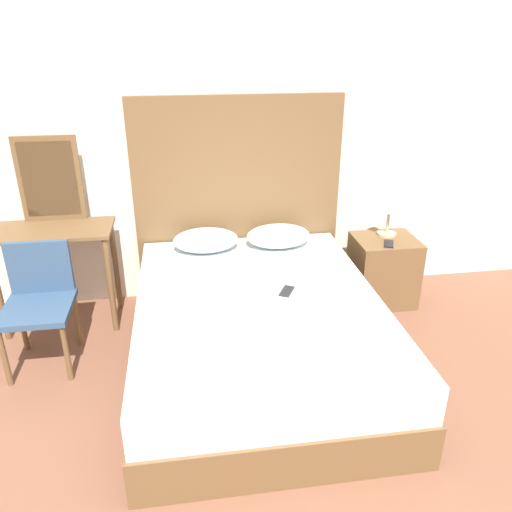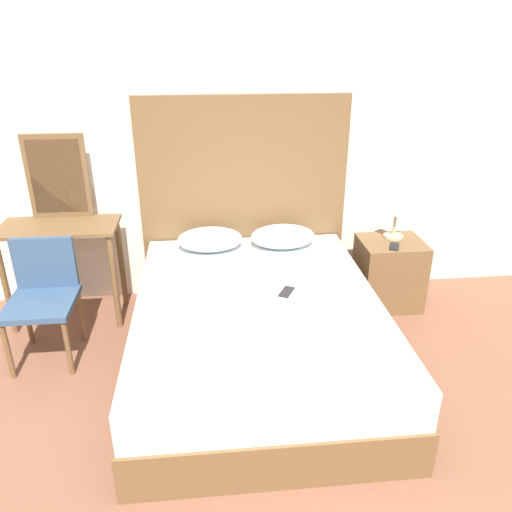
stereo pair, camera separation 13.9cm
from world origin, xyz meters
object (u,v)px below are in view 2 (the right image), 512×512
phone_on_bed (287,292)px  table_lamp (397,208)px  phone_on_nightstand (394,246)px  chair (43,292)px  vanity_desk (62,246)px  bed (258,332)px  nightstand (389,273)px

phone_on_bed → table_lamp: 1.30m
phone_on_nightstand → chair: chair is taller
table_lamp → phone_on_nightstand: bearing=-107.1°
phone_on_bed → vanity_desk: size_ratio=0.19×
phone_on_nightstand → chair: size_ratio=0.20×
table_lamp → vanity_desk: table_lamp is taller
phone_on_bed → table_lamp: table_lamp is taller
bed → nightstand: bearing=32.3°
bed → chair: 1.49m
nightstand → bed: bearing=-147.7°
bed → table_lamp: size_ratio=6.12×
phone_on_bed → phone_on_nightstand: (0.94, 0.58, 0.04)m
bed → phone_on_nightstand: 1.34m
table_lamp → chair: (-2.64, -0.51, -0.34)m
bed → phone_on_nightstand: phone_on_nightstand is taller
phone_on_bed → phone_on_nightstand: 1.11m
phone_on_nightstand → chair: 2.60m
nightstand → table_lamp: 0.55m
bed → nightstand: nightstand is taller
phone_on_bed → nightstand: (0.97, 0.69, -0.25)m
nightstand → phone_on_nightstand: (-0.03, -0.11, 0.29)m
chair → phone_on_nightstand: bearing=7.0°
bed → nightstand: 1.38m
bed → phone_on_nightstand: size_ratio=12.67×
nightstand → table_lamp: bearing=68.2°
bed → vanity_desk: 1.65m
phone_on_bed → table_lamp: size_ratio=0.48×
bed → phone_on_bed: phone_on_bed is taller
bed → phone_on_nightstand: bearing=28.8°
vanity_desk → nightstand: bearing=-0.9°
chair → bed: bearing=-12.2°
phone_on_bed → nightstand: size_ratio=0.29×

